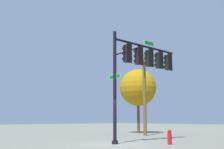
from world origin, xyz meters
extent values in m
plane|color=slate|center=(0.00, 0.00, 0.00)|extent=(120.00, 120.00, 0.00)
cylinder|color=black|center=(0.00, 0.00, 3.31)|extent=(0.20, 0.20, 6.62)
cylinder|color=black|center=(0.00, 0.00, 0.10)|extent=(0.36, 0.36, 0.20)
cylinder|color=black|center=(2.82, -0.10, 6.17)|extent=(5.65, 0.34, 0.14)
cylinder|color=black|center=(1.27, -0.04, 5.67)|extent=(2.57, 0.17, 1.07)
cube|color=black|center=(1.03, -0.04, 5.42)|extent=(0.32, 0.36, 1.10)
cube|color=black|center=(1.03, -0.24, 5.42)|extent=(0.44, 0.04, 1.22)
sphere|color=#FF2018|center=(1.03, 0.16, 5.76)|extent=(0.22, 0.22, 0.22)
cylinder|color=black|center=(1.03, 0.22, 5.81)|extent=(0.23, 0.14, 0.23)
sphere|color=#855607|center=(1.03, 0.16, 5.42)|extent=(0.22, 0.22, 0.22)
cylinder|color=black|center=(1.03, 0.22, 5.47)|extent=(0.23, 0.14, 0.23)
sphere|color=#0B621E|center=(1.03, 0.16, 5.08)|extent=(0.22, 0.22, 0.22)
cylinder|color=black|center=(1.03, 0.22, 5.13)|extent=(0.23, 0.14, 0.23)
cube|color=black|center=(2.05, -0.07, 5.42)|extent=(0.33, 0.37, 1.10)
cube|color=black|center=(2.05, -0.27, 5.42)|extent=(0.44, 0.06, 1.22)
sphere|color=#FF2018|center=(2.06, 0.13, 5.76)|extent=(0.22, 0.22, 0.22)
cylinder|color=black|center=(2.06, 0.19, 5.81)|extent=(0.24, 0.15, 0.23)
sphere|color=#855607|center=(2.06, 0.13, 5.42)|extent=(0.22, 0.22, 0.22)
cylinder|color=black|center=(2.06, 0.19, 5.47)|extent=(0.24, 0.15, 0.23)
sphere|color=#0B621E|center=(2.06, 0.13, 5.08)|extent=(0.22, 0.22, 0.22)
cylinder|color=black|center=(2.06, 0.19, 5.13)|extent=(0.24, 0.15, 0.23)
cube|color=black|center=(3.08, -0.11, 5.42)|extent=(0.34, 0.38, 1.10)
cube|color=black|center=(3.07, -0.31, 5.42)|extent=(0.44, 0.07, 1.22)
sphere|color=#FF2018|center=(3.09, 0.09, 5.76)|extent=(0.22, 0.22, 0.22)
cylinder|color=black|center=(3.10, 0.15, 5.81)|extent=(0.24, 0.15, 0.23)
sphere|color=#855607|center=(3.09, 0.09, 5.42)|extent=(0.22, 0.22, 0.22)
cylinder|color=black|center=(3.10, 0.15, 5.47)|extent=(0.24, 0.15, 0.23)
sphere|color=#0B621E|center=(3.09, 0.09, 5.08)|extent=(0.22, 0.22, 0.22)
cylinder|color=black|center=(3.10, 0.15, 5.13)|extent=(0.24, 0.15, 0.23)
cube|color=black|center=(4.11, -0.14, 5.42)|extent=(0.32, 0.36, 1.10)
cube|color=black|center=(4.11, -0.34, 5.42)|extent=(0.44, 0.04, 1.22)
sphere|color=#FF2018|center=(4.11, 0.06, 5.76)|extent=(0.22, 0.22, 0.22)
cylinder|color=black|center=(4.11, 0.12, 5.81)|extent=(0.23, 0.14, 0.23)
sphere|color=#855607|center=(4.11, 0.06, 5.42)|extent=(0.22, 0.22, 0.22)
cylinder|color=black|center=(4.11, 0.12, 5.47)|extent=(0.23, 0.14, 0.23)
sphere|color=#0B621E|center=(4.11, 0.06, 5.08)|extent=(0.22, 0.22, 0.22)
cylinder|color=black|center=(4.11, 0.12, 5.13)|extent=(0.23, 0.14, 0.23)
cube|color=black|center=(5.14, -0.18, 5.42)|extent=(0.34, 0.37, 1.10)
cube|color=black|center=(5.13, -0.38, 5.42)|extent=(0.44, 0.06, 1.22)
sphere|color=#FF2018|center=(5.14, 0.02, 5.76)|extent=(0.22, 0.22, 0.22)
cylinder|color=black|center=(5.15, 0.08, 5.81)|extent=(0.24, 0.15, 0.23)
sphere|color=#855607|center=(5.14, 0.02, 5.42)|extent=(0.22, 0.22, 0.22)
cylinder|color=black|center=(5.15, 0.08, 5.47)|extent=(0.24, 0.15, 0.23)
sphere|color=#0B621E|center=(5.14, 0.02, 5.08)|extent=(0.22, 0.22, 0.22)
cylinder|color=black|center=(5.15, 0.08, 5.13)|extent=(0.24, 0.15, 0.23)
cube|color=white|center=(3.11, -0.11, 6.47)|extent=(0.94, 0.05, 0.26)
cube|color=#0A7824|center=(3.11, -0.11, 6.47)|extent=(0.90, 0.06, 0.22)
cube|color=white|center=(0.00, 0.00, 3.87)|extent=(0.05, 0.94, 0.26)
cube|color=#09722A|center=(0.00, 0.00, 3.87)|extent=(0.06, 0.90, 0.22)
cylinder|color=brown|center=(7.50, 4.04, 3.51)|extent=(0.30, 0.30, 7.02)
cube|color=brown|center=(7.50, 4.04, 6.42)|extent=(1.64, 0.97, 0.12)
cylinder|color=red|center=(2.03, -2.30, 0.33)|extent=(0.24, 0.24, 0.65)
sphere|color=red|center=(2.03, -2.30, 0.72)|extent=(0.22, 0.22, 0.22)
cylinder|color=red|center=(2.18, -2.30, 0.36)|extent=(0.12, 0.10, 0.10)
cylinder|color=brown|center=(10.38, 7.31, 1.51)|extent=(0.28, 0.28, 3.01)
sphere|color=#A6770E|center=(10.38, 7.31, 4.62)|extent=(3.79, 3.79, 3.79)
camera|label=1|loc=(-11.17, -11.59, 1.40)|focal=44.47mm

